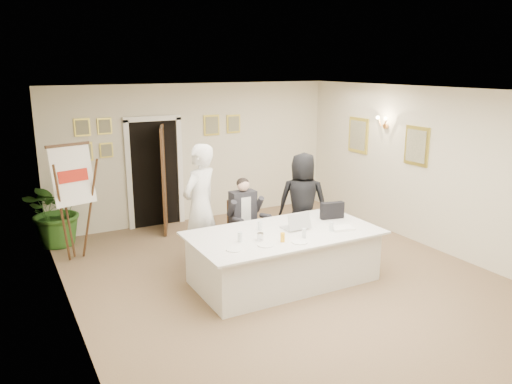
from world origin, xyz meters
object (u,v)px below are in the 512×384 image
object	(u,v)px
seated_man	(244,217)
potted_palm	(56,209)
flip_chart	(73,208)
steel_jug	(260,237)
laptop	(295,219)
standing_woman	(303,202)
oj_glass	(283,237)
conference_table	(284,256)
paper_stack	(342,228)
laptop_bag	(332,210)
standing_man	(200,206)

from	to	relation	value
seated_man	potted_palm	bearing A→B (deg)	137.91
flip_chart	steel_jug	xyz separation A→B (m)	(2.10, -2.52, -0.05)
laptop	steel_jug	xyz separation A→B (m)	(-0.72, -0.24, -0.08)
standing_woman	seated_man	bearing A→B (deg)	22.54
oj_glass	flip_chart	bearing A→B (deg)	130.86
flip_chart	standing_woman	xyz separation A→B (m)	(3.56, -1.38, -0.03)
conference_table	potted_palm	world-z (taller)	potted_palm
paper_stack	steel_jug	size ratio (longest dim) A/B	2.99
standing_woman	potted_palm	size ratio (longest dim) A/B	1.29
laptop_bag	paper_stack	distance (m)	0.55
standing_man	steel_jug	size ratio (longest dim) A/B	18.00
laptop	conference_table	bearing A→B (deg)	-161.70
standing_man	oj_glass	size ratio (longest dim) A/B	15.23
flip_chart	laptop_bag	world-z (taller)	flip_chart
conference_table	laptop_bag	xyz separation A→B (m)	(1.01, 0.20, 0.52)
standing_man	oj_glass	world-z (taller)	standing_man
steel_jug	oj_glass	bearing A→B (deg)	-37.75
laptop_bag	potted_palm	bearing A→B (deg)	151.51
seated_man	laptop	size ratio (longest dim) A/B	3.58
standing_woman	laptop	world-z (taller)	standing_woman
conference_table	standing_woman	distance (m)	1.45
conference_table	laptop_bag	world-z (taller)	laptop_bag
potted_palm	steel_jug	world-z (taller)	potted_palm
flip_chart	standing_man	size ratio (longest dim) A/B	0.97
conference_table	paper_stack	bearing A→B (deg)	-20.36
flip_chart	oj_glass	bearing A→B (deg)	-49.14
conference_table	standing_man	bearing A→B (deg)	125.85
standing_woman	steel_jug	bearing A→B (deg)	72.45
potted_palm	paper_stack	bearing A→B (deg)	-45.13
flip_chart	standing_woman	world-z (taller)	flip_chart
seated_man	flip_chart	world-z (taller)	flip_chart
potted_palm	flip_chart	bearing A→B (deg)	-80.45
standing_woman	steel_jug	world-z (taller)	standing_woman
flip_chart	laptop	bearing A→B (deg)	-39.07
paper_stack	oj_glass	distance (m)	1.07
paper_stack	seated_man	bearing A→B (deg)	120.30
flip_chart	standing_woman	distance (m)	3.81
conference_table	standing_man	distance (m)	1.56
laptop	laptop_bag	xyz separation A→B (m)	(0.79, 0.13, -0.01)
conference_table	standing_man	xyz separation A→B (m)	(-0.84, 1.16, 0.60)
flip_chart	laptop	distance (m)	3.62
conference_table	paper_stack	xyz separation A→B (m)	(0.83, -0.31, 0.40)
conference_table	oj_glass	xyz separation A→B (m)	(-0.24, -0.36, 0.45)
laptop	oj_glass	distance (m)	0.64
conference_table	laptop_bag	distance (m)	1.15
seated_man	steel_jug	distance (m)	1.43
flip_chart	standing_woman	bearing A→B (deg)	-21.18
seated_man	standing_man	size ratio (longest dim) A/B	0.69
potted_palm	steel_jug	distance (m)	4.12
seated_man	standing_woman	bearing A→B (deg)	-16.18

